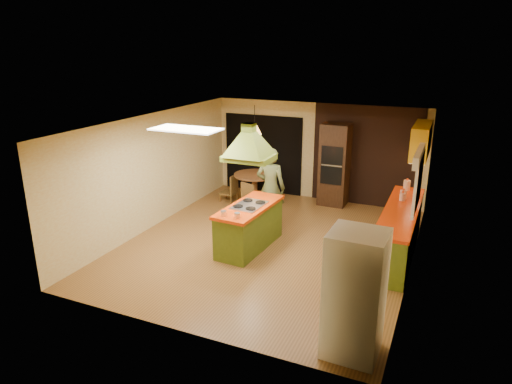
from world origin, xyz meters
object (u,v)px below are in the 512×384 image
at_px(dining_table, 255,183).
at_px(canister_large, 407,185).
at_px(refrigerator, 355,295).
at_px(wall_oven, 335,165).
at_px(kitchen_island, 249,226).
at_px(man, 271,188).

bearing_deg(dining_table, canister_large, -4.67).
bearing_deg(refrigerator, dining_table, 127.35).
distance_m(wall_oven, dining_table, 2.05).
relative_size(kitchen_island, wall_oven, 0.88).
bearing_deg(dining_table, man, -53.10).
xyz_separation_m(kitchen_island, canister_large, (2.71, 2.17, 0.58)).
xyz_separation_m(man, refrigerator, (2.64, -3.68, -0.04)).
distance_m(kitchen_island, dining_table, 2.66).
xyz_separation_m(wall_oven, dining_table, (-1.84, -0.77, -0.48)).
height_order(kitchen_island, wall_oven, wall_oven).
xyz_separation_m(kitchen_island, dining_table, (-0.97, 2.47, 0.10)).
height_order(refrigerator, dining_table, refrigerator).
bearing_deg(wall_oven, refrigerator, -71.27).
distance_m(kitchen_island, refrigerator, 3.58).
distance_m(man, canister_large, 2.92).
relative_size(kitchen_island, man, 1.02).
xyz_separation_m(dining_table, canister_large, (3.68, -0.30, 0.48)).
height_order(dining_table, canister_large, canister_large).
relative_size(dining_table, canister_large, 4.89).
relative_size(wall_oven, dining_table, 1.97).
bearing_deg(kitchen_island, canister_large, 42.38).
distance_m(wall_oven, canister_large, 2.13).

